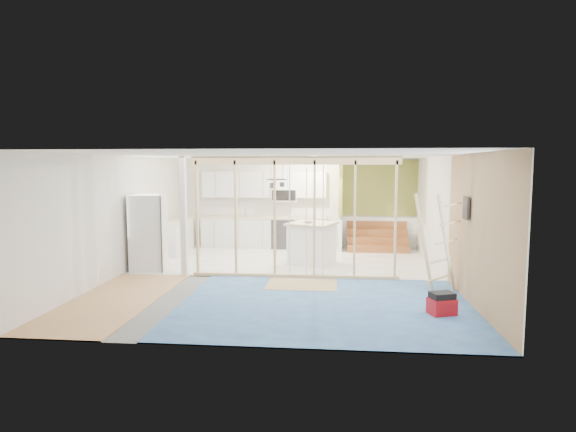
# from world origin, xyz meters

# --- Properties ---
(room) EXTENTS (7.01, 8.01, 2.61)m
(room) POSITION_xyz_m (0.00, 0.00, 1.30)
(room) COLOR slate
(room) RESTS_ON ground
(floor_overlays) EXTENTS (7.00, 8.00, 0.03)m
(floor_overlays) POSITION_xyz_m (0.07, 0.06, 0.01)
(floor_overlays) COLOR white
(floor_overlays) RESTS_ON room
(stud_frame) EXTENTS (4.66, 0.14, 2.60)m
(stud_frame) POSITION_xyz_m (-0.22, -0.00, 1.58)
(stud_frame) COLOR tan
(stud_frame) RESTS_ON room
(base_cabinets) EXTENTS (4.45, 2.24, 0.93)m
(base_cabinets) POSITION_xyz_m (-1.61, 3.36, 0.47)
(base_cabinets) COLOR silver
(base_cabinets) RESTS_ON room
(upper_cabinets) EXTENTS (3.60, 0.41, 0.85)m
(upper_cabinets) POSITION_xyz_m (-0.84, 3.82, 1.82)
(upper_cabinets) COLOR silver
(upper_cabinets) RESTS_ON room
(green_partition) EXTENTS (2.25, 1.51, 2.60)m
(green_partition) POSITION_xyz_m (2.04, 3.66, 0.94)
(green_partition) COLOR olive
(green_partition) RESTS_ON room
(pot_rack) EXTENTS (0.52, 0.52, 0.72)m
(pot_rack) POSITION_xyz_m (-0.31, 1.89, 2.00)
(pot_rack) COLOR black
(pot_rack) RESTS_ON room
(sheathing_panel) EXTENTS (0.02, 4.00, 2.60)m
(sheathing_panel) POSITION_xyz_m (3.48, -2.00, 1.30)
(sheathing_panel) COLOR tan
(sheathing_panel) RESTS_ON room
(electrical_panel) EXTENTS (0.04, 0.30, 0.40)m
(electrical_panel) POSITION_xyz_m (3.43, -1.40, 1.65)
(electrical_panel) COLOR #38373C
(electrical_panel) RESTS_ON room
(ceiling_light) EXTENTS (0.32, 0.32, 0.08)m
(ceiling_light) POSITION_xyz_m (1.40, 3.00, 2.54)
(ceiling_light) COLOR #FFEABF
(ceiling_light) RESTS_ON room
(fridge) EXTENTS (0.86, 0.84, 1.74)m
(fridge) POSITION_xyz_m (-3.08, 0.49, 0.87)
(fridge) COLOR silver
(fridge) RESTS_ON room
(island) EXTENTS (1.33, 1.33, 1.02)m
(island) POSITION_xyz_m (0.60, 1.52, 0.51)
(island) COLOR white
(island) RESTS_ON room
(bowl) EXTENTS (0.29, 0.29, 0.06)m
(bowl) POSITION_xyz_m (0.51, 1.47, 1.05)
(bowl) COLOR silver
(bowl) RESTS_ON island
(soap_bottle_a) EXTENTS (0.14, 0.14, 0.32)m
(soap_bottle_a) POSITION_xyz_m (-1.40, 3.69, 1.09)
(soap_bottle_a) COLOR #9DA1AF
(soap_bottle_a) RESTS_ON base_cabinets
(soap_bottle_b) EXTENTS (0.10, 0.10, 0.21)m
(soap_bottle_b) POSITION_xyz_m (0.70, 3.67, 1.03)
(soap_bottle_b) COLOR white
(soap_bottle_b) RESTS_ON base_cabinets
(toolbox) EXTENTS (0.47, 0.41, 0.38)m
(toolbox) POSITION_xyz_m (2.86, -2.34, 0.18)
(toolbox) COLOR #A10E15
(toolbox) RESTS_ON room
(ladder) EXTENTS (0.99, 0.18, 1.86)m
(ladder) POSITION_xyz_m (3.08, -0.88, 0.95)
(ladder) COLOR tan
(ladder) RESTS_ON room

